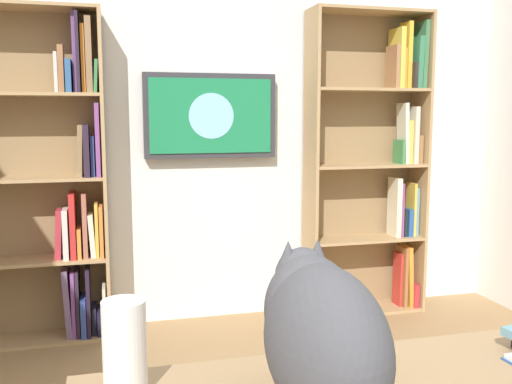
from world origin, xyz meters
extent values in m
cube|color=silver|center=(0.00, -2.23, 1.35)|extent=(4.52, 0.06, 2.70)
cube|color=tan|center=(-1.55, -2.04, 1.08)|extent=(0.02, 0.28, 2.15)
cube|color=tan|center=(-0.71, -2.04, 1.08)|extent=(0.02, 0.28, 2.15)
cube|color=#93754E|center=(-1.13, -2.17, 1.08)|extent=(0.87, 0.01, 2.15)
cube|color=tan|center=(-1.13, -2.04, 0.01)|extent=(0.82, 0.27, 0.02)
cube|color=tan|center=(-1.13, -2.04, 0.54)|extent=(0.82, 0.27, 0.02)
cube|color=tan|center=(-1.13, -2.04, 1.08)|extent=(0.82, 0.27, 0.02)
cube|color=tan|center=(-1.13, -2.04, 1.61)|extent=(0.82, 0.27, 0.02)
cube|color=tan|center=(-1.13, -2.04, 2.14)|extent=(0.82, 0.27, 0.02)
cube|color=#B52B30|center=(-1.51, -2.03, 0.11)|extent=(0.04, 0.20, 0.17)
cube|color=orange|center=(-1.47, -2.03, 0.25)|extent=(0.05, 0.16, 0.45)
cube|color=#9C6537|center=(-1.44, -2.04, 0.24)|extent=(0.02, 0.17, 0.45)
cube|color=red|center=(-1.41, -2.04, 0.22)|extent=(0.02, 0.12, 0.40)
cube|color=#6C98B3|center=(-1.52, -2.04, 0.73)|extent=(0.03, 0.13, 0.35)
cube|color=gold|center=(-1.49, -2.03, 0.75)|extent=(0.02, 0.13, 0.39)
cube|color=#285194|center=(-1.46, -2.03, 0.65)|extent=(0.04, 0.15, 0.20)
cube|color=black|center=(-1.42, -2.03, 0.65)|extent=(0.02, 0.14, 0.20)
cube|color=#83417B|center=(-1.39, -2.04, 0.75)|extent=(0.02, 0.17, 0.39)
cube|color=beige|center=(-1.36, -2.03, 0.77)|extent=(0.04, 0.15, 0.43)
cube|color=#9A6C3E|center=(-1.51, -2.03, 1.19)|extent=(0.03, 0.14, 0.20)
cube|color=beige|center=(-1.48, -2.05, 1.29)|extent=(0.03, 0.18, 0.41)
cube|color=gold|center=(-1.44, -2.04, 1.24)|extent=(0.03, 0.13, 0.31)
cube|color=beige|center=(-1.41, -2.04, 1.30)|extent=(0.05, 0.14, 0.43)
cube|color=#3B8247|center=(-1.37, -2.02, 1.17)|extent=(0.02, 0.15, 0.17)
cube|color=#42794E|center=(-1.51, -2.04, 1.85)|extent=(0.04, 0.22, 0.47)
cube|color=#367953|center=(-1.47, -2.04, 1.80)|extent=(0.05, 0.22, 0.36)
cube|color=#2A2422|center=(-1.43, -2.02, 1.71)|extent=(0.02, 0.23, 0.18)
cube|color=gold|center=(-1.40, -2.02, 1.85)|extent=(0.03, 0.14, 0.46)
cube|color=orange|center=(-1.37, -2.04, 1.76)|extent=(0.02, 0.15, 0.28)
cube|color=gold|center=(-1.34, -2.05, 1.83)|extent=(0.04, 0.20, 0.42)
cube|color=#A17047|center=(-1.31, -2.03, 1.77)|extent=(0.03, 0.17, 0.30)
cube|color=tan|center=(0.68, -2.04, 1.04)|extent=(0.02, 0.28, 2.08)
cube|color=#93754E|center=(1.13, -2.17, 1.04)|extent=(0.92, 0.01, 2.08)
cube|color=tan|center=(1.13, -2.04, 0.01)|extent=(0.88, 0.27, 0.02)
cube|color=tan|center=(1.13, -2.04, 0.53)|extent=(0.88, 0.27, 0.02)
cube|color=tan|center=(1.13, -2.04, 1.04)|extent=(0.88, 0.27, 0.02)
cube|color=tan|center=(1.13, -2.04, 1.56)|extent=(0.88, 0.27, 0.02)
cube|color=tan|center=(1.13, -2.04, 2.07)|extent=(0.88, 0.27, 0.02)
cube|color=beige|center=(0.71, -2.04, 0.18)|extent=(0.02, 0.20, 0.31)
cube|color=black|center=(0.75, -2.03, 0.10)|extent=(0.03, 0.18, 0.16)
cube|color=black|center=(0.78, -2.05, 0.11)|extent=(0.03, 0.17, 0.18)
cube|color=black|center=(0.81, -2.02, 0.24)|extent=(0.02, 0.20, 0.45)
cube|color=#304490|center=(0.84, -2.02, 0.15)|extent=(0.03, 0.20, 0.25)
cube|color=#2A1F2C|center=(0.87, -2.04, 0.24)|extent=(0.02, 0.21, 0.43)
cube|color=#7A408A|center=(0.90, -2.04, 0.23)|extent=(0.02, 0.20, 0.42)
cube|color=slate|center=(0.94, -2.04, 0.24)|extent=(0.05, 0.20, 0.44)
cube|color=orange|center=(0.71, -2.04, 0.70)|extent=(0.02, 0.22, 0.33)
cube|color=gold|center=(0.74, -2.05, 0.71)|extent=(0.02, 0.16, 0.34)
cube|color=beige|center=(0.77, -2.04, 0.67)|extent=(0.05, 0.17, 0.28)
cube|color=#A55F4D|center=(0.81, -2.02, 0.74)|extent=(0.03, 0.13, 0.41)
cube|color=orange|center=(0.85, -2.04, 0.63)|extent=(0.02, 0.20, 0.19)
cube|color=red|center=(0.88, -2.04, 0.74)|extent=(0.03, 0.23, 0.41)
cube|color=beige|center=(0.93, -2.04, 0.69)|extent=(0.03, 0.22, 0.31)
cube|color=#AD2D37|center=(0.97, -2.03, 0.69)|extent=(0.06, 0.14, 0.31)
cube|color=#804387|center=(0.71, -2.04, 1.28)|extent=(0.03, 0.24, 0.46)
cube|color=#364B90|center=(0.75, -2.04, 1.18)|extent=(0.02, 0.15, 0.25)
cube|color=#2A1D2E|center=(0.78, -2.03, 1.21)|extent=(0.03, 0.21, 0.32)
cube|color=#97774D|center=(0.82, -2.05, 1.21)|extent=(0.04, 0.17, 0.32)
cube|color=#3C7C46|center=(0.71, -2.02, 1.67)|extent=(0.03, 0.21, 0.20)
cube|color=#926D4B|center=(0.75, -2.03, 1.79)|extent=(0.04, 0.18, 0.45)
cube|color=orange|center=(0.78, -2.03, 1.77)|extent=(0.02, 0.16, 0.41)
cube|color=#271E2C|center=(0.81, -2.02, 1.80)|extent=(0.02, 0.23, 0.47)
cube|color=#6D437A|center=(0.83, -2.05, 1.81)|extent=(0.02, 0.18, 0.48)
cube|color=#2E588E|center=(0.87, -2.03, 1.67)|extent=(0.03, 0.22, 0.20)
cube|color=#9D673F|center=(0.91, -2.02, 1.71)|extent=(0.03, 0.13, 0.28)
cube|color=beige|center=(0.94, -2.04, 1.69)|extent=(0.02, 0.14, 0.24)
cube|color=#333338|center=(-0.02, -2.15, 1.43)|extent=(0.90, 0.06, 0.57)
cube|color=#1E7F4C|center=(-0.02, -2.12, 1.43)|extent=(0.83, 0.01, 0.50)
cylinder|color=#8CCCEA|center=(-0.02, -2.11, 1.43)|extent=(0.31, 0.00, 0.31)
ellipsoid|color=#4C4C51|center=(0.18, 0.51, 0.91)|extent=(0.26, 0.45, 0.36)
ellipsoid|color=#4C4C51|center=(0.18, 0.41, 0.96)|extent=(0.22, 0.25, 0.27)
sphere|color=#4C4C51|center=(0.18, 0.35, 1.03)|extent=(0.14, 0.14, 0.14)
cone|color=#4C4C51|center=(0.14, 0.35, 1.08)|extent=(0.06, 0.06, 0.08)
cone|color=#4C4C51|center=(0.22, 0.35, 1.08)|extent=(0.06, 0.06, 0.08)
cone|color=beige|center=(0.14, 0.36, 1.08)|extent=(0.03, 0.03, 0.05)
cone|color=beige|center=(0.22, 0.36, 1.08)|extent=(0.03, 0.03, 0.05)
cylinder|color=white|center=(0.62, 0.27, 0.85)|extent=(0.11, 0.11, 0.24)
camera|label=1|loc=(0.64, 1.66, 1.43)|focal=39.71mm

